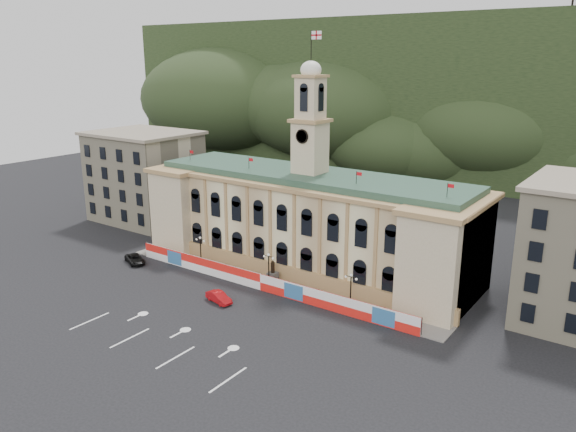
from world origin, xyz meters
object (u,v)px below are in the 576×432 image
Objects in this scene: red_sedan at (219,297)px; black_suv at (135,259)px; statue at (273,276)px; lamp_center at (269,267)px.

red_sedan is 0.84× the size of black_suv.
red_sedan is at bearing -102.32° from statue.
lamp_center is at bearing -90.00° from statue.
statue is 0.66× the size of black_suv.
black_suv is at bearing 93.28° from red_sedan.
statue is 2.14m from lamp_center.
red_sedan is (-2.14, -9.82, -0.45)m from statue.
lamp_center reaches higher than statue.
statue is at bearing 90.00° from lamp_center.
statue is at bearing -52.11° from black_suv.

